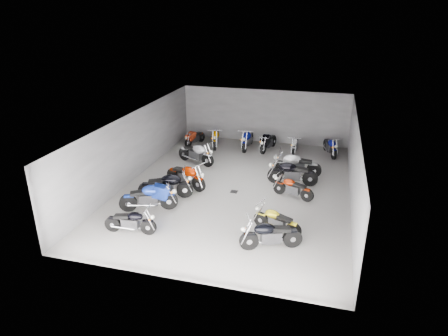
{
  "coord_description": "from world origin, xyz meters",
  "views": [
    {
      "loc": [
        3.83,
        -16.26,
        7.7
      ],
      "look_at": [
        -0.54,
        -0.26,
        1.0
      ],
      "focal_mm": 32.0,
      "sensor_mm": 36.0,
      "label": 1
    }
  ],
  "objects_px": {
    "motorcycle_right_e": "(292,173)",
    "motorcycle_left_b": "(149,197)",
    "motorcycle_right_b": "(276,221)",
    "motorcycle_right_d": "(293,188)",
    "drain_grate": "(234,192)",
    "motorcycle_right_f": "(296,165)",
    "motorcycle_back_b": "(216,138)",
    "motorcycle_back_a": "(195,137)",
    "motorcycle_back_d": "(268,142)",
    "motorcycle_back_e": "(295,145)",
    "motorcycle_left_c": "(166,186)",
    "motorcycle_back_f": "(330,146)",
    "motorcycle_left_a": "(131,221)",
    "motorcycle_left_f": "(196,153)",
    "motorcycle_back_c": "(248,139)",
    "motorcycle_left_d": "(186,176)",
    "motorcycle_right_a": "(270,235)"
  },
  "relations": [
    {
      "from": "motorcycle_left_a",
      "to": "motorcycle_right_f",
      "type": "distance_m",
      "value": 8.74
    },
    {
      "from": "drain_grate",
      "to": "motorcycle_back_a",
      "type": "bearing_deg",
      "value": 123.69
    },
    {
      "from": "motorcycle_left_c",
      "to": "motorcycle_right_f",
      "type": "height_order",
      "value": "motorcycle_left_c"
    },
    {
      "from": "motorcycle_back_a",
      "to": "motorcycle_back_f",
      "type": "relative_size",
      "value": 0.87
    },
    {
      "from": "motorcycle_back_a",
      "to": "motorcycle_back_c",
      "type": "relative_size",
      "value": 0.76
    },
    {
      "from": "motorcycle_left_f",
      "to": "motorcycle_back_f",
      "type": "xyz_separation_m",
      "value": [
        6.78,
        3.21,
        -0.05
      ]
    },
    {
      "from": "motorcycle_right_d",
      "to": "motorcycle_back_c",
      "type": "xyz_separation_m",
      "value": [
        -3.24,
        5.84,
        0.11
      ]
    },
    {
      "from": "motorcycle_left_b",
      "to": "motorcycle_back_f",
      "type": "xyz_separation_m",
      "value": [
        6.91,
        8.68,
        -0.06
      ]
    },
    {
      "from": "drain_grate",
      "to": "motorcycle_right_d",
      "type": "bearing_deg",
      "value": 2.67
    },
    {
      "from": "motorcycle_left_b",
      "to": "motorcycle_right_b",
      "type": "distance_m",
      "value": 5.23
    },
    {
      "from": "motorcycle_right_b",
      "to": "motorcycle_right_d",
      "type": "xyz_separation_m",
      "value": [
        0.26,
        3.04,
        -0.01
      ]
    },
    {
      "from": "drain_grate",
      "to": "motorcycle_right_b",
      "type": "distance_m",
      "value": 3.75
    },
    {
      "from": "motorcycle_right_b",
      "to": "motorcycle_right_f",
      "type": "relative_size",
      "value": 0.78
    },
    {
      "from": "motorcycle_left_c",
      "to": "motorcycle_left_f",
      "type": "relative_size",
      "value": 1.04
    },
    {
      "from": "motorcycle_right_f",
      "to": "motorcycle_back_d",
      "type": "height_order",
      "value": "motorcycle_right_f"
    },
    {
      "from": "motorcycle_left_a",
      "to": "motorcycle_left_f",
      "type": "height_order",
      "value": "motorcycle_left_f"
    },
    {
      "from": "motorcycle_left_c",
      "to": "motorcycle_back_a",
      "type": "relative_size",
      "value": 1.29
    },
    {
      "from": "motorcycle_right_e",
      "to": "motorcycle_back_c",
      "type": "height_order",
      "value": "motorcycle_back_c"
    },
    {
      "from": "motorcycle_right_f",
      "to": "motorcycle_back_a",
      "type": "bearing_deg",
      "value": 59.15
    },
    {
      "from": "motorcycle_right_d",
      "to": "motorcycle_right_f",
      "type": "relative_size",
      "value": 0.77
    },
    {
      "from": "motorcycle_right_a",
      "to": "motorcycle_right_b",
      "type": "xyz_separation_m",
      "value": [
        0.05,
        1.14,
        -0.06
      ]
    },
    {
      "from": "motorcycle_right_d",
      "to": "motorcycle_right_f",
      "type": "bearing_deg",
      "value": 21.79
    },
    {
      "from": "motorcycle_left_f",
      "to": "motorcycle_back_f",
      "type": "distance_m",
      "value": 7.5
    },
    {
      "from": "drain_grate",
      "to": "motorcycle_right_e",
      "type": "relative_size",
      "value": 0.14
    },
    {
      "from": "motorcycle_left_f",
      "to": "motorcycle_back_a",
      "type": "height_order",
      "value": "motorcycle_left_f"
    },
    {
      "from": "motorcycle_left_f",
      "to": "motorcycle_back_c",
      "type": "distance_m",
      "value": 3.72
    },
    {
      "from": "motorcycle_back_c",
      "to": "motorcycle_back_e",
      "type": "xyz_separation_m",
      "value": [
        2.74,
        0.03,
        -0.1
      ]
    },
    {
      "from": "motorcycle_left_f",
      "to": "motorcycle_back_b",
      "type": "relative_size",
      "value": 1.01
    },
    {
      "from": "motorcycle_left_b",
      "to": "motorcycle_back_e",
      "type": "distance_m",
      "value": 9.91
    },
    {
      "from": "motorcycle_left_b",
      "to": "motorcycle_back_d",
      "type": "xyz_separation_m",
      "value": [
        3.44,
        8.54,
        -0.05
      ]
    },
    {
      "from": "drain_grate",
      "to": "motorcycle_right_f",
      "type": "relative_size",
      "value": 0.13
    },
    {
      "from": "motorcycle_back_b",
      "to": "motorcycle_back_d",
      "type": "distance_m",
      "value": 3.12
    },
    {
      "from": "motorcycle_right_d",
      "to": "motorcycle_right_f",
      "type": "xyz_separation_m",
      "value": [
        -0.1,
        2.46,
        0.12
      ]
    },
    {
      "from": "motorcycle_back_c",
      "to": "motorcycle_right_f",
      "type": "bearing_deg",
      "value": 133.67
    },
    {
      "from": "motorcycle_right_d",
      "to": "motorcycle_right_e",
      "type": "distance_m",
      "value": 1.42
    },
    {
      "from": "motorcycle_left_f",
      "to": "motorcycle_back_d",
      "type": "distance_m",
      "value": 4.51
    },
    {
      "from": "motorcycle_right_d",
      "to": "motorcycle_right_e",
      "type": "relative_size",
      "value": 0.78
    },
    {
      "from": "motorcycle_left_f",
      "to": "motorcycle_back_f",
      "type": "bearing_deg",
      "value": 137.29
    },
    {
      "from": "motorcycle_back_e",
      "to": "motorcycle_left_c",
      "type": "bearing_deg",
      "value": 57.12
    },
    {
      "from": "motorcycle_right_e",
      "to": "motorcycle_right_f",
      "type": "xyz_separation_m",
      "value": [
        0.09,
        1.06,
        0.01
      ]
    },
    {
      "from": "motorcycle_back_d",
      "to": "motorcycle_right_f",
      "type": "bearing_deg",
      "value": 132.81
    },
    {
      "from": "motorcycle_left_d",
      "to": "motorcycle_right_d",
      "type": "bearing_deg",
      "value": 115.44
    },
    {
      "from": "motorcycle_left_b",
      "to": "motorcycle_right_d",
      "type": "bearing_deg",
      "value": 94.86
    },
    {
      "from": "motorcycle_left_d",
      "to": "motorcycle_left_c",
      "type": "bearing_deg",
      "value": 4.58
    },
    {
      "from": "motorcycle_back_b",
      "to": "motorcycle_back_a",
      "type": "bearing_deg",
      "value": -11.39
    },
    {
      "from": "drain_grate",
      "to": "motorcycle_left_f",
      "type": "height_order",
      "value": "motorcycle_left_f"
    },
    {
      "from": "motorcycle_left_f",
      "to": "motorcycle_right_d",
      "type": "relative_size",
      "value": 1.21
    },
    {
      "from": "motorcycle_right_b",
      "to": "motorcycle_left_d",
      "type": "bearing_deg",
      "value": 78.09
    },
    {
      "from": "motorcycle_right_b",
      "to": "motorcycle_back_c",
      "type": "relative_size",
      "value": 0.79
    },
    {
      "from": "motorcycle_right_e",
      "to": "motorcycle_left_b",
      "type": "bearing_deg",
      "value": 124.88
    }
  ]
}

